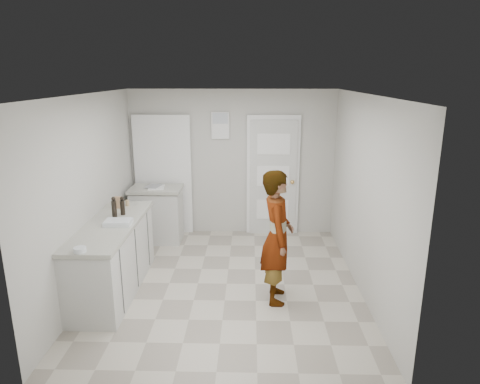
{
  "coord_description": "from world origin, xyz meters",
  "views": [
    {
      "loc": [
        0.31,
        -5.23,
        2.74
      ],
      "look_at": [
        0.17,
        0.4,
        1.18
      ],
      "focal_mm": 32.0,
      "sensor_mm": 36.0,
      "label": 1
    }
  ],
  "objects_px": {
    "oil_cruet_b": "(114,208)",
    "egg_bowl": "(80,250)",
    "cake_mix_box": "(118,203)",
    "person": "(277,237)",
    "baking_dish": "(118,222)",
    "spice_jar": "(127,203)",
    "oil_cruet_a": "(122,206)"
  },
  "relations": [
    {
      "from": "person",
      "to": "oil_cruet_a",
      "type": "relative_size",
      "value": 6.62
    },
    {
      "from": "person",
      "to": "oil_cruet_a",
      "type": "bearing_deg",
      "value": 75.24
    },
    {
      "from": "spice_jar",
      "to": "oil_cruet_b",
      "type": "distance_m",
      "value": 0.55
    },
    {
      "from": "oil_cruet_a",
      "to": "oil_cruet_b",
      "type": "relative_size",
      "value": 0.86
    },
    {
      "from": "person",
      "to": "spice_jar",
      "type": "relative_size",
      "value": 20.25
    },
    {
      "from": "cake_mix_box",
      "to": "oil_cruet_b",
      "type": "bearing_deg",
      "value": -74.96
    },
    {
      "from": "cake_mix_box",
      "to": "egg_bowl",
      "type": "xyz_separation_m",
      "value": [
        0.05,
        -1.52,
        -0.06
      ]
    },
    {
      "from": "oil_cruet_a",
      "to": "oil_cruet_b",
      "type": "xyz_separation_m",
      "value": [
        -0.06,
        -0.15,
        0.02
      ]
    },
    {
      "from": "egg_bowl",
      "to": "person",
      "type": "bearing_deg",
      "value": 18.79
    },
    {
      "from": "cake_mix_box",
      "to": "baking_dish",
      "type": "bearing_deg",
      "value": -69.35
    },
    {
      "from": "oil_cruet_a",
      "to": "baking_dish",
      "type": "bearing_deg",
      "value": -82.36
    },
    {
      "from": "oil_cruet_a",
      "to": "baking_dish",
      "type": "height_order",
      "value": "oil_cruet_a"
    },
    {
      "from": "person",
      "to": "oil_cruet_b",
      "type": "relative_size",
      "value": 5.68
    },
    {
      "from": "oil_cruet_b",
      "to": "egg_bowl",
      "type": "distance_m",
      "value": 1.1
    },
    {
      "from": "spice_jar",
      "to": "egg_bowl",
      "type": "distance_m",
      "value": 1.64
    },
    {
      "from": "person",
      "to": "spice_jar",
      "type": "bearing_deg",
      "value": 65.83
    },
    {
      "from": "cake_mix_box",
      "to": "oil_cruet_b",
      "type": "relative_size",
      "value": 0.57
    },
    {
      "from": "baking_dish",
      "to": "egg_bowl",
      "type": "bearing_deg",
      "value": -99.74
    },
    {
      "from": "cake_mix_box",
      "to": "oil_cruet_b",
      "type": "height_order",
      "value": "oil_cruet_b"
    },
    {
      "from": "person",
      "to": "egg_bowl",
      "type": "distance_m",
      "value": 2.24
    },
    {
      "from": "oil_cruet_b",
      "to": "cake_mix_box",
      "type": "bearing_deg",
      "value": 101.16
    },
    {
      "from": "cake_mix_box",
      "to": "spice_jar",
      "type": "distance_m",
      "value": 0.16
    },
    {
      "from": "person",
      "to": "egg_bowl",
      "type": "xyz_separation_m",
      "value": [
        -2.12,
        -0.72,
        0.12
      ]
    },
    {
      "from": "cake_mix_box",
      "to": "oil_cruet_b",
      "type": "xyz_separation_m",
      "value": [
        0.09,
        -0.43,
        0.06
      ]
    },
    {
      "from": "spice_jar",
      "to": "egg_bowl",
      "type": "relative_size",
      "value": 0.62
    },
    {
      "from": "oil_cruet_a",
      "to": "egg_bowl",
      "type": "bearing_deg",
      "value": -94.42
    },
    {
      "from": "baking_dish",
      "to": "egg_bowl",
      "type": "height_order",
      "value": "baking_dish"
    },
    {
      "from": "oil_cruet_a",
      "to": "person",
      "type": "bearing_deg",
      "value": -14.4
    },
    {
      "from": "spice_jar",
      "to": "egg_bowl",
      "type": "xyz_separation_m",
      "value": [
        -0.04,
        -1.64,
        -0.02
      ]
    },
    {
      "from": "spice_jar",
      "to": "oil_cruet_b",
      "type": "relative_size",
      "value": 0.28
    },
    {
      "from": "spice_jar",
      "to": "oil_cruet_a",
      "type": "height_order",
      "value": "oil_cruet_a"
    },
    {
      "from": "spice_jar",
      "to": "oil_cruet_b",
      "type": "xyz_separation_m",
      "value": [
        -0.01,
        -0.55,
        0.1
      ]
    }
  ]
}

